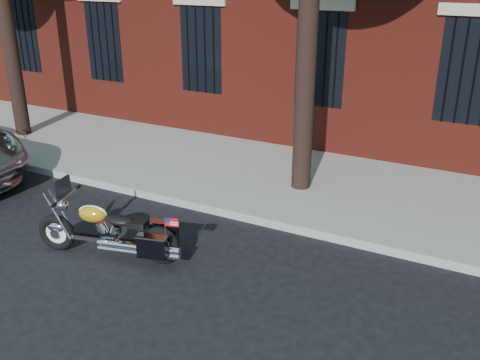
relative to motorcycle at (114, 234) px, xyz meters
The scene contains 4 objects.
ground 1.33m from the motorcycle, 32.14° to the left, with size 120.00×120.00×0.00m, color black.
curb 2.34m from the motorcycle, 62.46° to the left, with size 40.00×0.16×0.15m, color gray.
sidewalk 4.09m from the motorcycle, 74.78° to the left, with size 40.00×3.60×0.15m, color gray.
motorcycle is the anchor object (origin of this frame).
Camera 1 is at (3.87, -6.06, 4.14)m, focal length 40.00 mm.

